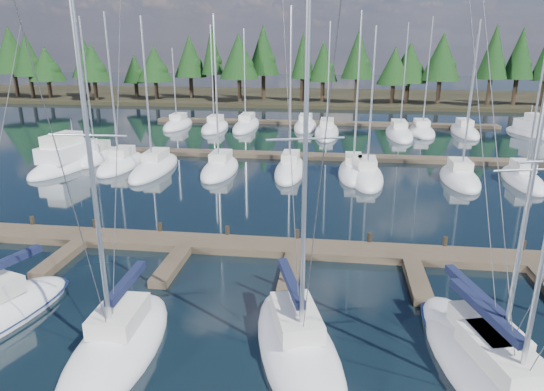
# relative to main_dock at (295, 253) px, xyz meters

# --- Properties ---
(ground) EXTENTS (260.00, 260.00, 0.00)m
(ground) POSITION_rel_main_dock_xyz_m (0.00, 12.64, -0.20)
(ground) COLOR black
(ground) RESTS_ON ground
(far_shore) EXTENTS (220.00, 30.00, 0.60)m
(far_shore) POSITION_rel_main_dock_xyz_m (0.00, 72.64, 0.10)
(far_shore) COLOR black
(far_shore) RESTS_ON ground
(main_dock) EXTENTS (44.00, 6.13, 0.90)m
(main_dock) POSITION_rel_main_dock_xyz_m (0.00, 0.00, 0.00)
(main_dock) COLOR brown
(main_dock) RESTS_ON ground
(back_docks) EXTENTS (50.00, 21.80, 0.40)m
(back_docks) POSITION_rel_main_dock_xyz_m (0.00, 32.23, -0.00)
(back_docks) COLOR brown
(back_docks) RESTS_ON ground
(front_sailboat_2) EXTENTS (2.94, 7.53, 14.89)m
(front_sailboat_2) POSITION_rel_main_dock_xyz_m (-5.70, -9.14, 0.10)
(front_sailboat_2) COLOR silver
(front_sailboat_2) RESTS_ON ground
(front_sailboat_3) EXTENTS (5.11, 9.04, 14.76)m
(front_sailboat_3) POSITION_rel_main_dock_xyz_m (0.87, -8.42, 0.09)
(front_sailboat_3) COLOR silver
(front_sailboat_3) RESTS_ON ground
(front_sailboat_4) EXTENTS (5.33, 10.03, 13.41)m
(front_sailboat_4) POSITION_rel_main_dock_xyz_m (7.57, -8.37, 0.07)
(front_sailboat_4) COLOR silver
(front_sailboat_4) RESTS_ON ground
(front_sailboat_5) EXTENTS (5.50, 10.16, 14.52)m
(front_sailboat_5) POSITION_rel_main_dock_xyz_m (7.65, -9.74, 0.08)
(front_sailboat_5) COLOR silver
(front_sailboat_5) RESTS_ON ground
(back_sailboat_rows) EXTENTS (46.38, 33.21, 15.82)m
(back_sailboat_rows) POSITION_rel_main_dock_xyz_m (-0.41, 27.33, 0.06)
(back_sailboat_rows) COLOR silver
(back_sailboat_rows) RESTS_ON ground
(motor_yacht_left) EXTENTS (4.59, 10.52, 5.11)m
(motor_yacht_left) POSITION_rel_main_dock_xyz_m (-21.96, 16.30, 0.35)
(motor_yacht_left) COLOR silver
(motor_yacht_left) RESTS_ON ground
(motor_yacht_right) EXTENTS (6.12, 9.05, 4.31)m
(motor_yacht_right) POSITION_rel_main_dock_xyz_m (25.55, 37.90, 0.27)
(motor_yacht_right) COLOR silver
(motor_yacht_right) RESTS_ON ground
(tree_line) EXTENTS (185.52, 11.62, 13.57)m
(tree_line) POSITION_rel_main_dock_xyz_m (0.30, 62.80, 7.23)
(tree_line) COLOR black
(tree_line) RESTS_ON far_shore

